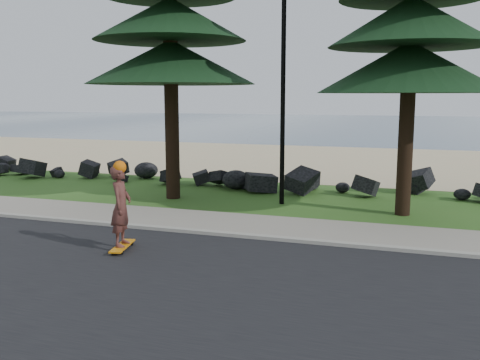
{
  "coord_description": "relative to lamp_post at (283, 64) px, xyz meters",
  "views": [
    {
      "loc": [
        3.83,
        -12.18,
        3.21
      ],
      "look_at": [
        -0.25,
        0.0,
        1.19
      ],
      "focal_mm": 40.0,
      "sensor_mm": 36.0,
      "label": 1
    }
  ],
  "objects": [
    {
      "name": "ocean",
      "position": [
        0.0,
        47.8,
        -4.13
      ],
      "size": [
        160.0,
        58.0,
        0.01
      ],
      "primitive_type": "cube",
      "color": "#364F67",
      "rests_on": "ground"
    },
    {
      "name": "skateboarder",
      "position": [
        -1.97,
        -5.86,
        -3.19
      ],
      "size": [
        0.53,
        1.04,
        1.88
      ],
      "rotation": [
        0.0,
        0.0,
        1.79
      ],
      "color": "orange",
      "rests_on": "ground"
    },
    {
      "name": "ground",
      "position": [
        0.0,
        -3.2,
        -4.13
      ],
      "size": [
        160.0,
        160.0,
        0.0
      ],
      "primitive_type": "plane",
      "color": "#2E5B1C",
      "rests_on": "ground"
    },
    {
      "name": "kerb",
      "position": [
        0.0,
        -4.1,
        -4.08
      ],
      "size": [
        160.0,
        0.2,
        0.1
      ],
      "primitive_type": "cube",
      "color": "#9D998D",
      "rests_on": "ground"
    },
    {
      "name": "seawall_boulders",
      "position": [
        0.0,
        2.4,
        -4.13
      ],
      "size": [
        60.0,
        2.4,
        1.1
      ],
      "primitive_type": null,
      "color": "black",
      "rests_on": "ground"
    },
    {
      "name": "sidewalk",
      "position": [
        0.0,
        -3.0,
        -4.09
      ],
      "size": [
        160.0,
        2.0,
        0.08
      ],
      "primitive_type": "cube",
      "color": "gray",
      "rests_on": "ground"
    },
    {
      "name": "lamp_post",
      "position": [
        0.0,
        0.0,
        0.0
      ],
      "size": [
        0.25,
        0.14,
        8.14
      ],
      "color": "black",
      "rests_on": "ground"
    },
    {
      "name": "road",
      "position": [
        0.0,
        -7.7,
        -4.12
      ],
      "size": [
        160.0,
        7.0,
        0.02
      ],
      "primitive_type": "cube",
      "color": "black",
      "rests_on": "ground"
    },
    {
      "name": "beach_sand",
      "position": [
        0.0,
        11.3,
        -4.13
      ],
      "size": [
        160.0,
        15.0,
        0.01
      ],
      "primitive_type": "cube",
      "color": "#D4B48D",
      "rests_on": "ground"
    }
  ]
}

